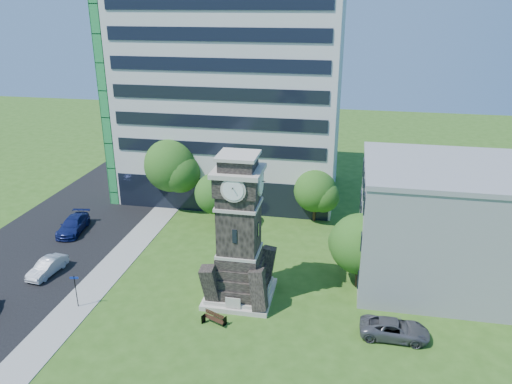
% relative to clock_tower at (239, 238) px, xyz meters
% --- Properties ---
extents(ground, '(160.00, 160.00, 0.00)m').
position_rel_clock_tower_xyz_m(ground, '(-3.00, -2.00, -5.28)').
color(ground, '#2F5418').
rests_on(ground, ground).
extents(sidewalk, '(3.00, 70.00, 0.06)m').
position_rel_clock_tower_xyz_m(sidewalk, '(-12.50, 3.00, -5.25)').
color(sidewalk, gray).
rests_on(sidewalk, ground).
extents(street, '(14.00, 80.00, 0.02)m').
position_rel_clock_tower_xyz_m(street, '(-21.00, 3.00, -5.27)').
color(street, black).
rests_on(street, ground).
extents(clock_tower, '(5.40, 5.40, 12.22)m').
position_rel_clock_tower_xyz_m(clock_tower, '(0.00, 0.00, 0.00)').
color(clock_tower, '#B4AB9D').
rests_on(clock_tower, ground).
extents(office_tall, '(26.20, 15.11, 28.60)m').
position_rel_clock_tower_xyz_m(office_tall, '(-6.20, 23.84, 8.94)').
color(office_tall, silver).
rests_on(office_tall, ground).
extents(office_low, '(15.20, 12.20, 10.40)m').
position_rel_clock_tower_xyz_m(office_low, '(16.97, 6.00, -0.07)').
color(office_low, gray).
rests_on(office_low, ground).
extents(car_street_mid, '(1.92, 4.33, 1.38)m').
position_rel_clock_tower_xyz_m(car_street_mid, '(-17.58, 0.20, -4.59)').
color(car_street_mid, '#B7B9BF').
rests_on(car_street_mid, ground).
extents(car_street_north, '(2.97, 5.65, 1.56)m').
position_rel_clock_tower_xyz_m(car_street_north, '(-19.89, 8.60, -4.50)').
color(car_street_north, '#121B51').
rests_on(car_street_north, ground).
extents(car_east_lot, '(4.99, 2.34, 1.38)m').
position_rel_clock_tower_xyz_m(car_east_lot, '(12.14, -3.14, -4.59)').
color(car_east_lot, '#4E4E53').
rests_on(car_east_lot, ground).
extents(park_bench, '(1.77, 0.47, 0.91)m').
position_rel_clock_tower_xyz_m(park_bench, '(-1.07, -4.04, -4.80)').
color(park_bench, black).
rests_on(park_bench, ground).
extents(street_sign, '(0.68, 0.07, 2.82)m').
position_rel_clock_tower_xyz_m(street_sign, '(-12.30, -4.00, -3.52)').
color(street_sign, black).
rests_on(street_sign, ground).
extents(tree_nw, '(6.76, 6.15, 8.39)m').
position_rel_clock_tower_xyz_m(tree_nw, '(-11.63, 16.71, -0.18)').
color(tree_nw, '#332114').
rests_on(tree_nw, ground).
extents(tree_nc, '(4.84, 4.40, 6.08)m').
position_rel_clock_tower_xyz_m(tree_nc, '(-5.36, 12.59, -1.56)').
color(tree_nc, '#332114').
rests_on(tree_nc, ground).
extents(tree_ne, '(5.09, 4.63, 5.84)m').
position_rel_clock_tower_xyz_m(tree_ne, '(4.81, 16.29, -1.90)').
color(tree_ne, '#332114').
rests_on(tree_ne, ground).
extents(tree_east, '(5.58, 5.07, 6.58)m').
position_rel_clock_tower_xyz_m(tree_east, '(9.54, 3.37, -1.40)').
color(tree_east, '#332114').
rests_on(tree_east, ground).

